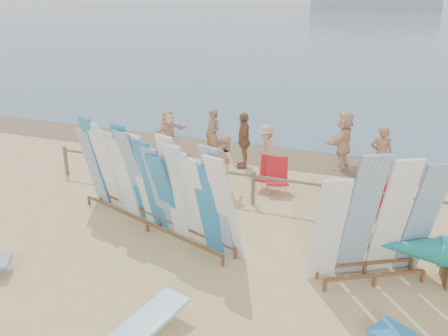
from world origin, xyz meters
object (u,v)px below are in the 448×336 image
at_px(beachgoer_4, 244,140).
at_px(beachgoer_3, 266,150).
at_px(beachgoer_7, 381,155).
at_px(stroller, 375,194).
at_px(main_surfboard_rack, 152,185).
at_px(beach_chair_left, 267,180).
at_px(beachgoer_2, 225,163).
at_px(beachgoer_11, 169,132).
at_px(vendor_table, 355,248).
at_px(beach_chair_right, 277,183).
at_px(side_surfboard_rack, 377,223).
at_px(beachgoer_1, 213,135).
at_px(beachgoer_5, 343,140).

xyz_separation_m(beachgoer_4, beachgoer_3, (0.82, -0.32, -0.12)).
bearing_deg(beachgoer_7, stroller, 91.49).
height_order(main_surfboard_rack, beach_chair_left, main_surfboard_rack).
bearing_deg(stroller, beachgoer_2, 159.29).
bearing_deg(beachgoer_11, beachgoer_2, -107.72).
relative_size(beachgoer_7, beachgoer_11, 1.12).
bearing_deg(vendor_table, beach_chair_right, 143.34).
bearing_deg(stroller, beachgoer_4, 132.88).
xyz_separation_m(side_surfboard_rack, beachgoer_7, (-0.27, 5.31, -0.35)).
bearing_deg(beach_chair_right, beachgoer_2, 176.75).
bearing_deg(beachgoer_2, beach_chair_right, -120.07).
distance_m(beachgoer_4, beachgoer_1, 1.27).
relative_size(side_surfboard_rack, beachgoer_3, 1.73).
bearing_deg(stroller, beachgoer_11, 139.67).
bearing_deg(stroller, side_surfboard_rack, -108.19).
distance_m(beachgoer_2, beachgoer_3, 1.84).
distance_m(main_surfboard_rack, stroller, 5.58).
distance_m(stroller, beachgoer_3, 3.73).
xyz_separation_m(beachgoer_4, beachgoer_7, (4.14, 0.13, -0.03)).
bearing_deg(beachgoer_11, beachgoer_4, -76.42).
bearing_deg(beachgoer_3, main_surfboard_rack, -53.12).
relative_size(main_surfboard_rack, beachgoer_2, 2.98).
distance_m(beach_chair_left, beachgoer_3, 1.37).
relative_size(beachgoer_2, beachgoer_5, 0.88).
xyz_separation_m(stroller, beachgoer_11, (-7.03, 2.29, 0.31)).
height_order(stroller, beachgoer_1, beachgoer_1).
relative_size(vendor_table, beachgoer_7, 0.59).
xyz_separation_m(main_surfboard_rack, beachgoer_7, (4.69, 4.95, -0.26)).
height_order(beach_chair_left, beachgoer_11, beachgoer_11).
bearing_deg(beachgoer_2, stroller, -134.74).
bearing_deg(beachgoer_3, beachgoer_5, 86.64).
distance_m(vendor_table, beachgoer_2, 4.70).
bearing_deg(beachgoer_7, beachgoer_11, -1.42).
bearing_deg(beachgoer_4, beachgoer_7, 72.63).
bearing_deg(side_surfboard_rack, beach_chair_left, 100.27).
height_order(beachgoer_2, beachgoer_1, beachgoer_1).
distance_m(vendor_table, beachgoer_7, 4.82).
height_order(beachgoer_4, beachgoer_7, beachgoer_4).
height_order(beachgoer_2, beachgoer_4, beachgoer_4).
relative_size(stroller, beachgoer_4, 0.66).
bearing_deg(beachgoer_5, side_surfboard_rack, 22.30).
bearing_deg(beachgoer_7, beach_chair_left, 30.17).
bearing_deg(beach_chair_right, beachgoer_4, 113.95).
distance_m(beachgoer_7, beachgoer_11, 7.00).
distance_m(side_surfboard_rack, beachgoer_4, 6.81).
bearing_deg(vendor_table, beachgoer_5, 114.85).
height_order(stroller, beachgoer_5, beachgoer_5).
xyz_separation_m(side_surfboard_rack, stroller, (-0.23, 3.25, -0.75)).
relative_size(main_surfboard_rack, beach_chair_right, 5.07).
bearing_deg(stroller, beachgoer_7, 68.72).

